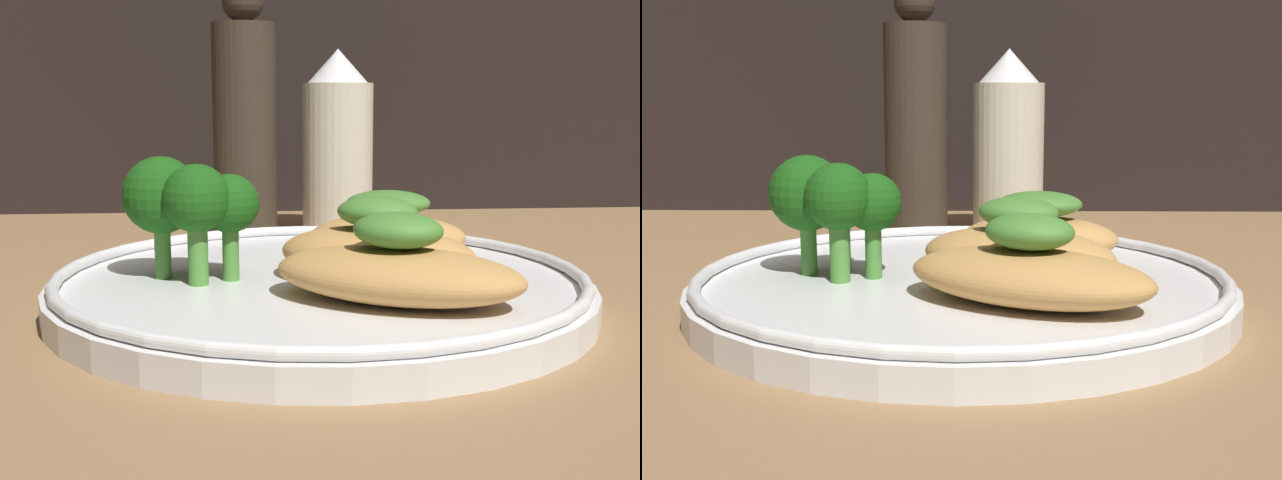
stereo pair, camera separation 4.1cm
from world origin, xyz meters
TOP-DOWN VIEW (x-y plane):
  - ground_plane at (0.00, 0.00)cm, footprint 180.00×180.00cm
  - plate at (0.00, 0.00)cm, footprint 27.36×27.36cm
  - grilled_meat_front at (3.08, -4.97)cm, footprint 13.14×10.84cm
  - grilled_meat_middle at (2.80, -0.75)cm, footprint 11.72×9.92cm
  - grilled_meat_back at (4.30, 4.86)cm, footprint 9.66×6.54cm
  - broccoli_bunch at (-6.63, 0.35)cm, footprint 6.91×5.96cm
  - sauce_bottle at (3.15, 21.61)cm, footprint 5.40×5.40cm
  - pepper_grinder at (-3.93, 21.61)cm, footprint 4.81×4.81cm

SIDE VIEW (x-z plane):
  - ground_plane at x=0.00cm, z-range -1.00..0.00cm
  - plate at x=0.00cm, z-range -0.01..1.99cm
  - grilled_meat_front at x=3.08cm, z-range 0.82..4.92cm
  - grilled_meat_middle at x=2.80cm, z-range 0.86..5.16cm
  - grilled_meat_back at x=4.30cm, z-range 1.07..4.98cm
  - broccoli_bunch at x=-6.63cm, z-range 2.26..8.51cm
  - sauce_bottle at x=3.15cm, z-range -0.30..13.79cm
  - pepper_grinder at x=-3.93cm, z-range -0.83..18.21cm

